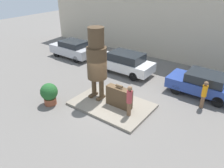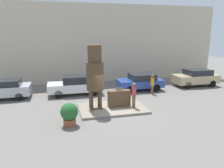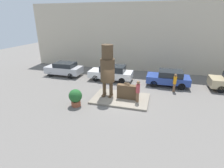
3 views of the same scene
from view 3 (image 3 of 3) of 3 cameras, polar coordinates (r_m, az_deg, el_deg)
The scene contains 11 objects.
ground_plane at distance 14.27m, azimuth 2.82°, elevation -5.02°, with size 60.00×60.00×0.00m, color slate.
pedestal at distance 14.24m, azimuth 2.83°, elevation -4.76°, with size 4.46×3.00×0.15m.
building_backdrop at distance 21.85m, azimuth 8.60°, elevation 14.66°, with size 28.00×0.60×7.95m.
statue_figure at distance 13.76m, azimuth -1.49°, elevation 5.57°, with size 1.13×1.13×4.20m.
giant_suitcase at distance 13.92m, azimuth 4.85°, elevation -2.50°, with size 1.52×0.45×1.33m.
tourist at distance 13.27m, azimuth 8.43°, elevation -2.16°, with size 0.29×0.29×1.71m.
parked_car_silver at distance 20.68m, azimuth -15.34°, elevation 4.86°, with size 4.06×1.86×1.52m.
parked_car_white at distance 18.38m, azimuth -0.22°, elevation 3.77°, with size 4.53×1.84×1.59m.
parked_car_blue at distance 17.75m, azimuth 17.97°, elevation 1.98°, with size 4.01×1.89×1.50m.
planter_pot at distance 13.24m, azimuth -11.83°, elevation -4.19°, with size 0.99×0.99×1.31m.
worker_hivis at distance 16.36m, azimuth 19.80°, elevation 0.59°, with size 0.28×0.28×1.65m.
Camera 3 is at (2.83, -12.55, 6.18)m, focal length 28.00 mm.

